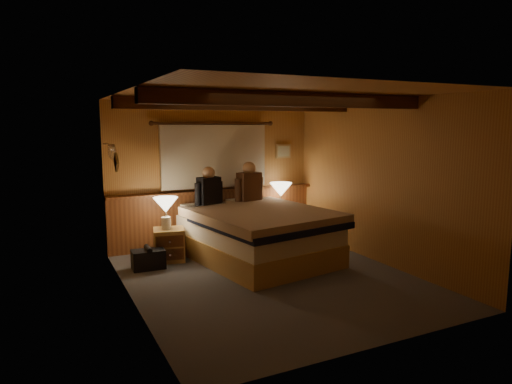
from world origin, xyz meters
TOP-DOWN VIEW (x-y plane):
  - floor at (0.00, 0.00)m, footprint 4.20×4.20m
  - ceiling at (0.00, 0.00)m, footprint 4.20×4.20m
  - wall_back at (0.00, 2.10)m, footprint 3.60×0.00m
  - wall_left at (-1.80, 0.00)m, footprint 0.00×4.20m
  - wall_right at (1.80, 0.00)m, footprint 0.00×4.20m
  - wall_front at (0.00, -2.10)m, footprint 3.60×0.00m
  - wainscot at (0.00, 2.04)m, footprint 3.60×0.23m
  - curtain_window at (0.00, 2.03)m, footprint 2.18×0.09m
  - ceiling_beams at (0.00, 0.15)m, footprint 3.60×1.65m
  - coat_rail at (-1.72, 1.58)m, footprint 0.05×0.55m
  - framed_print at (1.35, 2.08)m, footprint 0.30×0.04m
  - bed at (0.23, 0.85)m, footprint 2.06×2.51m
  - nightstand_left at (-0.99, 1.38)m, footprint 0.52×0.48m
  - nightstand_right at (1.20, 1.77)m, footprint 0.47×0.43m
  - lamp_left at (-1.02, 1.39)m, footprint 0.37×0.37m
  - lamp_right at (1.16, 1.82)m, footprint 0.39×0.39m
  - person_left at (-0.26, 1.63)m, footprint 0.50×0.28m
  - person_right at (0.47, 1.67)m, footprint 0.55×0.29m
  - duffel_bag at (-1.36, 1.14)m, footprint 0.47×0.29m

SIDE VIEW (x-z plane):
  - floor at x=0.00m, z-range 0.00..0.00m
  - duffel_bag at x=-1.36m, z-range -0.02..0.31m
  - nightstand_left at x=-0.99m, z-range 0.00..0.49m
  - nightstand_right at x=1.20m, z-range 0.00..0.50m
  - bed at x=0.23m, z-range 0.01..0.79m
  - wainscot at x=0.00m, z-range 0.02..0.96m
  - lamp_left at x=-1.02m, z-range 0.59..1.06m
  - lamp_right at x=1.16m, z-range 0.60..1.12m
  - person_left at x=-0.26m, z-range 0.70..1.33m
  - person_right at x=0.47m, z-range 0.70..1.38m
  - wall_left at x=-1.80m, z-range -0.90..3.30m
  - wall_right at x=1.80m, z-range -0.90..3.30m
  - wall_back at x=0.00m, z-range -0.60..3.00m
  - wall_front at x=0.00m, z-range -0.60..3.00m
  - curtain_window at x=0.00m, z-range 0.96..2.08m
  - framed_print at x=1.35m, z-range 1.43..1.68m
  - coat_rail at x=-1.72m, z-range 1.55..1.79m
  - ceiling_beams at x=0.00m, z-range 2.23..2.39m
  - ceiling at x=0.00m, z-range 2.40..2.40m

